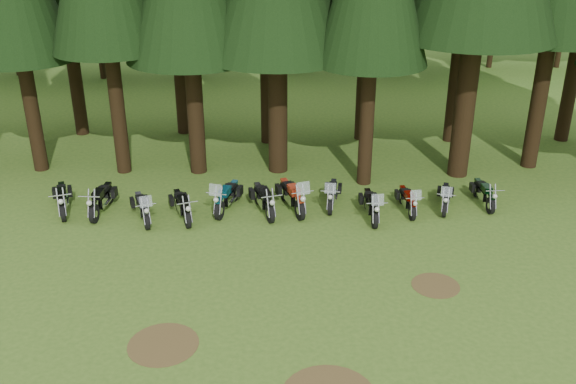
{
  "coord_description": "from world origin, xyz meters",
  "views": [
    {
      "loc": [
        -0.25,
        -15.18,
        10.14
      ],
      "look_at": [
        0.35,
        5.0,
        1.0
      ],
      "focal_mm": 40.0,
      "sensor_mm": 36.0,
      "label": 1
    }
  ],
  "objects_px": {
    "motorcycle_9": "(407,201)",
    "motorcycle_7": "(332,195)",
    "motorcycle_2": "(142,208)",
    "motorcycle_10": "(445,198)",
    "motorcycle_11": "(484,194)",
    "motorcycle_8": "(371,206)",
    "motorcycle_6": "(292,197)",
    "motorcycle_5": "(264,200)",
    "motorcycle_0": "(62,199)",
    "motorcycle_4": "(227,197)",
    "motorcycle_3": "(182,207)",
    "motorcycle_1": "(101,200)"
  },
  "relations": [
    {
      "from": "motorcycle_9",
      "to": "motorcycle_7",
      "type": "bearing_deg",
      "value": 164.43
    },
    {
      "from": "motorcycle_2",
      "to": "motorcycle_10",
      "type": "bearing_deg",
      "value": -16.52
    },
    {
      "from": "motorcycle_9",
      "to": "motorcycle_11",
      "type": "height_order",
      "value": "motorcycle_9"
    },
    {
      "from": "motorcycle_2",
      "to": "motorcycle_8",
      "type": "bearing_deg",
      "value": -20.31
    },
    {
      "from": "motorcycle_6",
      "to": "motorcycle_5",
      "type": "bearing_deg",
      "value": 174.01
    },
    {
      "from": "motorcycle_0",
      "to": "motorcycle_10",
      "type": "distance_m",
      "value": 13.73
    },
    {
      "from": "motorcycle_2",
      "to": "motorcycle_4",
      "type": "xyz_separation_m",
      "value": [
        2.88,
        0.75,
        0.04
      ]
    },
    {
      "from": "motorcycle_0",
      "to": "motorcycle_3",
      "type": "bearing_deg",
      "value": -25.03
    },
    {
      "from": "motorcycle_1",
      "to": "motorcycle_10",
      "type": "height_order",
      "value": "motorcycle_10"
    },
    {
      "from": "motorcycle_10",
      "to": "motorcycle_4",
      "type": "bearing_deg",
      "value": -165.79
    },
    {
      "from": "motorcycle_2",
      "to": "motorcycle_9",
      "type": "distance_m",
      "value": 9.34
    },
    {
      "from": "motorcycle_11",
      "to": "motorcycle_0",
      "type": "bearing_deg",
      "value": 178.22
    },
    {
      "from": "motorcycle_1",
      "to": "motorcycle_7",
      "type": "xyz_separation_m",
      "value": [
        8.26,
        0.29,
        -0.03
      ]
    },
    {
      "from": "motorcycle_6",
      "to": "motorcycle_10",
      "type": "bearing_deg",
      "value": -17.67
    },
    {
      "from": "motorcycle_0",
      "to": "motorcycle_9",
      "type": "distance_m",
      "value": 12.32
    },
    {
      "from": "motorcycle_2",
      "to": "motorcycle_10",
      "type": "distance_m",
      "value": 10.76
    },
    {
      "from": "motorcycle_0",
      "to": "motorcycle_5",
      "type": "height_order",
      "value": "motorcycle_5"
    },
    {
      "from": "motorcycle_11",
      "to": "motorcycle_7",
      "type": "bearing_deg",
      "value": 177.15
    },
    {
      "from": "motorcycle_4",
      "to": "motorcycle_10",
      "type": "height_order",
      "value": "motorcycle_4"
    },
    {
      "from": "motorcycle_9",
      "to": "motorcycle_10",
      "type": "relative_size",
      "value": 1.0
    },
    {
      "from": "motorcycle_1",
      "to": "motorcycle_11",
      "type": "xyz_separation_m",
      "value": [
        13.82,
        0.23,
        -0.05
      ]
    },
    {
      "from": "motorcycle_8",
      "to": "motorcycle_7",
      "type": "bearing_deg",
      "value": 139.31
    },
    {
      "from": "motorcycle_8",
      "to": "motorcycle_9",
      "type": "distance_m",
      "value": 1.46
    },
    {
      "from": "motorcycle_5",
      "to": "motorcycle_7",
      "type": "bearing_deg",
      "value": -4.92
    },
    {
      "from": "motorcycle_7",
      "to": "motorcycle_6",
      "type": "bearing_deg",
      "value": -159.25
    },
    {
      "from": "motorcycle_1",
      "to": "motorcycle_7",
      "type": "relative_size",
      "value": 1.08
    },
    {
      "from": "motorcycle_5",
      "to": "motorcycle_3",
      "type": "bearing_deg",
      "value": 171.44
    },
    {
      "from": "motorcycle_4",
      "to": "motorcycle_9",
      "type": "relative_size",
      "value": 1.15
    },
    {
      "from": "motorcycle_0",
      "to": "motorcycle_8",
      "type": "relative_size",
      "value": 1.01
    },
    {
      "from": "motorcycle_0",
      "to": "motorcycle_10",
      "type": "bearing_deg",
      "value": -16.96
    },
    {
      "from": "motorcycle_1",
      "to": "motorcycle_8",
      "type": "xyz_separation_m",
      "value": [
        9.53,
        -0.75,
        -0.01
      ]
    },
    {
      "from": "motorcycle_5",
      "to": "motorcycle_2",
      "type": "bearing_deg",
      "value": 170.66
    },
    {
      "from": "motorcycle_4",
      "to": "motorcycle_7",
      "type": "relative_size",
      "value": 1.08
    },
    {
      "from": "motorcycle_3",
      "to": "motorcycle_6",
      "type": "relative_size",
      "value": 0.86
    },
    {
      "from": "motorcycle_5",
      "to": "motorcycle_8",
      "type": "relative_size",
      "value": 1.02
    },
    {
      "from": "motorcycle_2",
      "to": "motorcycle_10",
      "type": "xyz_separation_m",
      "value": [
        10.74,
        0.62,
        -0.03
      ]
    },
    {
      "from": "motorcycle_4",
      "to": "motorcycle_8",
      "type": "height_order",
      "value": "motorcycle_4"
    },
    {
      "from": "motorcycle_0",
      "to": "motorcycle_3",
      "type": "distance_m",
      "value": 4.39
    },
    {
      "from": "motorcycle_5",
      "to": "motorcycle_8",
      "type": "bearing_deg",
      "value": -24.27
    },
    {
      "from": "motorcycle_10",
      "to": "motorcycle_9",
      "type": "bearing_deg",
      "value": -156.45
    },
    {
      "from": "motorcycle_9",
      "to": "motorcycle_4",
      "type": "bearing_deg",
      "value": 173.29
    },
    {
      "from": "motorcycle_6",
      "to": "motorcycle_7",
      "type": "distance_m",
      "value": 1.49
    },
    {
      "from": "motorcycle_8",
      "to": "motorcycle_5",
      "type": "bearing_deg",
      "value": 170.05
    },
    {
      "from": "motorcycle_5",
      "to": "motorcycle_7",
      "type": "height_order",
      "value": "motorcycle_7"
    },
    {
      "from": "motorcycle_4",
      "to": "motorcycle_5",
      "type": "distance_m",
      "value": 1.35
    },
    {
      "from": "motorcycle_0",
      "to": "motorcycle_2",
      "type": "distance_m",
      "value": 3.08
    },
    {
      "from": "motorcycle_11",
      "to": "motorcycle_5",
      "type": "bearing_deg",
      "value": -179.23
    },
    {
      "from": "motorcycle_1",
      "to": "motorcycle_11",
      "type": "bearing_deg",
      "value": 6.19
    },
    {
      "from": "motorcycle_5",
      "to": "motorcycle_6",
      "type": "relative_size",
      "value": 0.92
    },
    {
      "from": "motorcycle_0",
      "to": "motorcycle_4",
      "type": "bearing_deg",
      "value": -16.65
    }
  ]
}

